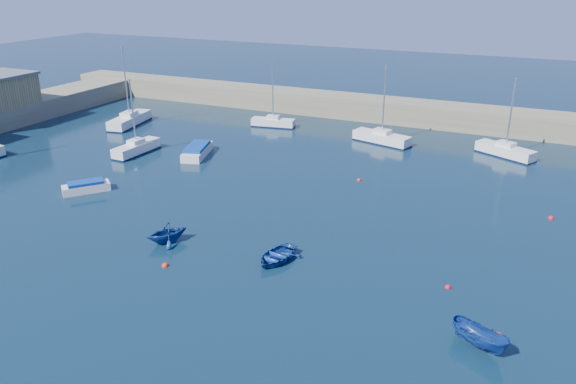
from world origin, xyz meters
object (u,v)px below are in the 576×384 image
at_px(sailboat_6, 382,138).
at_px(dinghy_right, 479,338).
at_px(motorboat_1, 86,187).
at_px(dinghy_center, 276,256).
at_px(sailboat_3, 136,148).
at_px(motorboat_2, 197,151).
at_px(sailboat_5, 273,122).
at_px(dinghy_left, 167,233).
at_px(sailboat_4, 130,120).
at_px(sailboat_7, 505,151).

relative_size(sailboat_6, dinghy_right, 2.70).
height_order(motorboat_1, dinghy_center, motorboat_1).
relative_size(sailboat_3, motorboat_2, 1.34).
bearing_deg(sailboat_5, sailboat_6, -104.57).
relative_size(dinghy_center, dinghy_left, 1.21).
height_order(sailboat_4, sailboat_6, sailboat_4).
xyz_separation_m(motorboat_1, motorboat_2, (3.02, 12.34, 0.08)).
relative_size(sailboat_4, sailboat_7, 1.19).
distance_m(sailboat_7, dinghy_left, 35.64).
height_order(dinghy_center, dinghy_right, dinghy_right).
distance_m(sailboat_4, motorboat_1, 21.94).
bearing_deg(sailboat_5, dinghy_center, -162.96).
distance_m(sailboat_5, motorboat_1, 26.04).
xyz_separation_m(sailboat_7, motorboat_1, (-31.26, -24.98, -0.17)).
bearing_deg(dinghy_left, motorboat_1, -168.00).
relative_size(sailboat_4, sailboat_5, 1.37).
height_order(sailboat_4, dinghy_center, sailboat_4).
bearing_deg(motorboat_2, sailboat_5, 64.07).
xyz_separation_m(sailboat_6, motorboat_1, (-18.72, -24.32, -0.17)).
height_order(motorboat_1, dinghy_right, dinghy_right).
bearing_deg(dinghy_left, motorboat_2, 151.76).
height_order(motorboat_2, dinghy_center, motorboat_2).
bearing_deg(dinghy_right, sailboat_7, 29.10).
bearing_deg(sailboat_3, motorboat_1, -71.21).
height_order(motorboat_1, motorboat_2, motorboat_2).
relative_size(sailboat_3, sailboat_5, 1.10).
relative_size(sailboat_5, motorboat_1, 1.81).
xyz_separation_m(sailboat_4, sailboat_5, (16.04, 6.55, -0.10)).
bearing_deg(sailboat_7, dinghy_left, 174.80).
xyz_separation_m(sailboat_3, sailboat_7, (34.24, 14.66, 0.01)).
relative_size(sailboat_6, sailboat_7, 1.07).
bearing_deg(sailboat_4, dinghy_center, -46.84).
distance_m(motorboat_2, dinghy_right, 36.15).
bearing_deg(sailboat_6, sailboat_4, 115.64).
relative_size(sailboat_4, motorboat_2, 1.67).
bearing_deg(motorboat_1, dinghy_right, 25.86).
bearing_deg(dinghy_left, sailboat_6, 111.45).
height_order(sailboat_3, dinghy_right, sailboat_3).
height_order(sailboat_7, dinghy_left, sailboat_7).
bearing_deg(motorboat_2, dinghy_right, -51.42).
relative_size(motorboat_1, dinghy_right, 1.21).
distance_m(sailboat_4, dinghy_left, 33.10).
relative_size(sailboat_3, dinghy_center, 2.20).
height_order(sailboat_4, sailboat_7, sailboat_4).
bearing_deg(sailboat_7, sailboat_5, 116.48).
height_order(sailboat_7, motorboat_2, sailboat_7).
distance_m(sailboat_6, sailboat_7, 12.55).
bearing_deg(sailboat_6, sailboat_5, 100.35).
xyz_separation_m(sailboat_6, dinghy_left, (-6.83, -29.26, 0.14)).
bearing_deg(sailboat_6, motorboat_1, 157.89).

